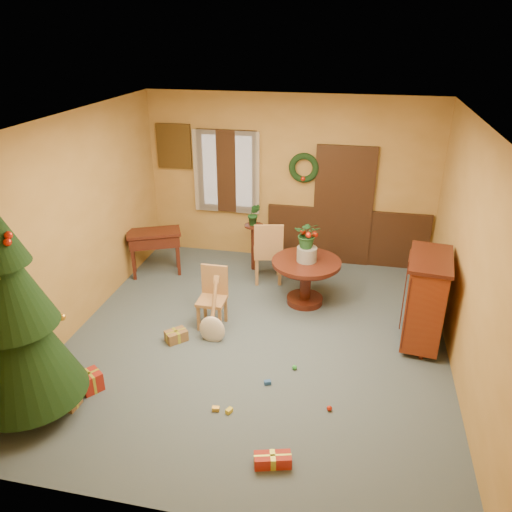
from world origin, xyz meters
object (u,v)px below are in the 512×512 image
(chair_near, at_px, (213,294))
(christmas_tree, at_px, (13,315))
(dining_table, at_px, (306,274))
(writing_desk, at_px, (154,242))
(sideboard, at_px, (425,298))

(chair_near, height_order, christmas_tree, christmas_tree)
(dining_table, relative_size, writing_desk, 1.06)
(christmas_tree, xyz_separation_m, sideboard, (4.30, 2.23, -0.53))
(dining_table, xyz_separation_m, writing_desk, (-2.61, 0.47, 0.09))
(dining_table, bearing_deg, sideboard, -23.77)
(chair_near, bearing_deg, christmas_tree, -125.14)
(sideboard, bearing_deg, christmas_tree, -152.62)
(chair_near, height_order, sideboard, sideboard)
(writing_desk, xyz_separation_m, sideboard, (4.24, -1.19, 0.09))
(writing_desk, bearing_deg, sideboard, -15.71)
(writing_desk, height_order, sideboard, sideboard)
(christmas_tree, bearing_deg, chair_near, 54.86)
(dining_table, xyz_separation_m, chair_near, (-1.20, -0.85, -0.03))
(chair_near, distance_m, christmas_tree, 2.66)
(chair_near, bearing_deg, dining_table, 35.51)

